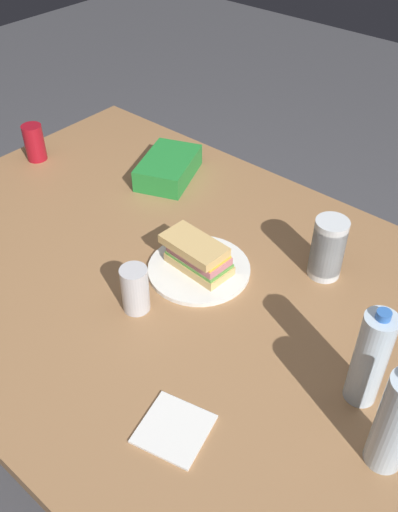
{
  "coord_description": "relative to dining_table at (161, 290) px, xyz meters",
  "views": [
    {
      "loc": [
        -0.78,
        0.75,
        1.7
      ],
      "look_at": [
        -0.08,
        -0.06,
        0.78
      ],
      "focal_mm": 38.98,
      "sensor_mm": 36.0,
      "label": 1
    }
  ],
  "objects": [
    {
      "name": "ground_plane",
      "position": [
        0.0,
        0.0,
        -0.65
      ],
      "size": [
        8.0,
        8.0,
        0.0
      ],
      "primitive_type": "plane",
      "color": "#4C4C51"
    },
    {
      "name": "dining_table",
      "position": [
        0.0,
        0.0,
        0.0
      ],
      "size": [
        1.61,
        1.16,
        0.73
      ],
      "color": "#9E7047",
      "rests_on": "ground_plane"
    },
    {
      "name": "paper_plate",
      "position": [
        -0.08,
        -0.06,
        0.08
      ],
      "size": [
        0.27,
        0.27,
        0.01
      ],
      "primitive_type": "cylinder",
      "color": "white",
      "rests_on": "dining_table"
    },
    {
      "name": "sandwich",
      "position": [
        -0.08,
        -0.06,
        0.13
      ],
      "size": [
        0.19,
        0.11,
        0.08
      ],
      "color": "#DBB26B",
      "rests_on": "paper_plate"
    },
    {
      "name": "soda_can_red",
      "position": [
        0.7,
        -0.14,
        0.14
      ],
      "size": [
        0.07,
        0.07,
        0.12
      ],
      "primitive_type": "cylinder",
      "color": "maroon",
      "rests_on": "dining_table"
    },
    {
      "name": "chip_bag",
      "position": [
        0.29,
        -0.34,
        0.11
      ],
      "size": [
        0.23,
        0.27,
        0.07
      ],
      "primitive_type": "cube",
      "rotation": [
        0.0,
        0.0,
        1.95
      ],
      "color": "#268C38",
      "rests_on": "dining_table"
    },
    {
      "name": "water_bottle_tall",
      "position": [
        -0.69,
        0.11,
        0.19
      ],
      "size": [
        0.07,
        0.07,
        0.25
      ],
      "color": "silver",
      "rests_on": "dining_table"
    },
    {
      "name": "plastic_cup_stack",
      "position": [
        -0.33,
        -0.27,
        0.16
      ],
      "size": [
        0.08,
        0.08,
        0.17
      ],
      "color": "silver",
      "rests_on": "dining_table"
    },
    {
      "name": "water_bottle_spare",
      "position": [
        -0.58,
        0.01,
        0.19
      ],
      "size": [
        0.07,
        0.07,
        0.25
      ],
      "color": "silver",
      "rests_on": "dining_table"
    },
    {
      "name": "soda_can_silver",
      "position": [
        -0.05,
        0.14,
        0.14
      ],
      "size": [
        0.07,
        0.07,
        0.12
      ],
      "primitive_type": "cylinder",
      "color": "silver",
      "rests_on": "dining_table"
    },
    {
      "name": "paper_napkin",
      "position": [
        -0.35,
        0.32,
        0.08
      ],
      "size": [
        0.16,
        0.16,
        0.01
      ],
      "primitive_type": "cube",
      "rotation": [
        0.0,
        0.0,
        1.81
      ],
      "color": "white",
      "rests_on": "dining_table"
    }
  ]
}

